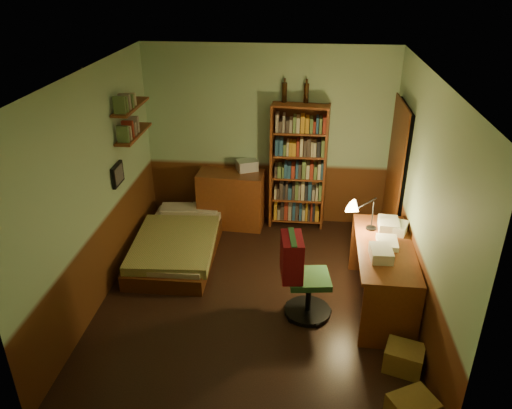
# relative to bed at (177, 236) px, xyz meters

# --- Properties ---
(floor) EXTENTS (3.50, 4.00, 0.02)m
(floor) POSITION_rel_bed_xyz_m (1.12, -0.87, -0.28)
(floor) COLOR black
(floor) RESTS_ON ground
(ceiling) EXTENTS (3.50, 4.00, 0.02)m
(ceiling) POSITION_rel_bed_xyz_m (1.12, -0.87, 2.34)
(ceiling) COLOR silver
(ceiling) RESTS_ON wall_back
(wall_back) EXTENTS (3.50, 0.02, 2.60)m
(wall_back) POSITION_rel_bed_xyz_m (1.12, 1.14, 1.03)
(wall_back) COLOR #94B68C
(wall_back) RESTS_ON ground
(wall_left) EXTENTS (0.02, 4.00, 2.60)m
(wall_left) POSITION_rel_bed_xyz_m (-0.64, -0.87, 1.03)
(wall_left) COLOR #94B68C
(wall_left) RESTS_ON ground
(wall_right) EXTENTS (0.02, 4.00, 2.60)m
(wall_right) POSITION_rel_bed_xyz_m (2.88, -0.87, 1.03)
(wall_right) COLOR #94B68C
(wall_right) RESTS_ON ground
(wall_front) EXTENTS (3.50, 0.02, 2.60)m
(wall_front) POSITION_rel_bed_xyz_m (1.12, -2.88, 1.03)
(wall_front) COLOR #94B68C
(wall_front) RESTS_ON ground
(doorway) EXTENTS (0.06, 0.90, 2.00)m
(doorway) POSITION_rel_bed_xyz_m (2.84, 0.43, 0.73)
(doorway) COLOR black
(doorway) RESTS_ON ground
(door_trim) EXTENTS (0.02, 0.98, 2.08)m
(door_trim) POSITION_rel_bed_xyz_m (2.80, 0.43, 0.73)
(door_trim) COLOR #48210D
(door_trim) RESTS_ON ground
(bed) EXTENTS (0.99, 1.84, 0.54)m
(bed) POSITION_rel_bed_xyz_m (0.00, 0.00, 0.00)
(bed) COLOR olive
(bed) RESTS_ON ground
(dresser) EXTENTS (0.97, 0.53, 0.84)m
(dresser) POSITION_rel_bed_xyz_m (0.60, 0.89, 0.15)
(dresser) COLOR brown
(dresser) RESTS_ON ground
(mini_stereo) EXTENTS (0.35, 0.31, 0.15)m
(mini_stereo) POSITION_rel_bed_xyz_m (0.82, 1.02, 0.64)
(mini_stereo) COLOR #B2B2B7
(mini_stereo) RESTS_ON dresser
(bookshelf) EXTENTS (0.81, 0.33, 1.83)m
(bookshelf) POSITION_rel_bed_xyz_m (1.57, 0.98, 0.64)
(bookshelf) COLOR brown
(bookshelf) RESTS_ON ground
(bottle_left) EXTENTS (0.08, 0.08, 0.26)m
(bottle_left) POSITION_rel_bed_xyz_m (1.33, 1.09, 1.69)
(bottle_left) COLOR black
(bottle_left) RESTS_ON bookshelf
(bottle_right) EXTENTS (0.09, 0.09, 0.26)m
(bottle_right) POSITION_rel_bed_xyz_m (1.63, 1.09, 1.69)
(bottle_right) COLOR black
(bottle_right) RESTS_ON bookshelf
(desk) EXTENTS (0.64, 1.49, 0.79)m
(desk) POSITION_rel_bed_xyz_m (2.56, -0.88, 0.12)
(desk) COLOR brown
(desk) RESTS_ON ground
(paper_stack) EXTENTS (0.27, 0.31, 0.10)m
(paper_stack) POSITION_rel_bed_xyz_m (2.74, -0.54, 0.57)
(paper_stack) COLOR silver
(paper_stack) RESTS_ON desk
(desk_lamp) EXTENTS (0.20, 0.20, 0.60)m
(desk_lamp) POSITION_rel_bed_xyz_m (2.44, -0.50, 0.82)
(desk_lamp) COLOR black
(desk_lamp) RESTS_ON desk
(office_chair) EXTENTS (0.58, 0.53, 1.05)m
(office_chair) POSITION_rel_bed_xyz_m (1.75, -1.11, 0.25)
(office_chair) COLOR #29572C
(office_chair) RESTS_ON ground
(red_jacket) EXTENTS (0.24, 0.41, 0.47)m
(red_jacket) POSITION_rel_bed_xyz_m (1.74, -0.88, 1.02)
(red_jacket) COLOR maroon
(red_jacket) RESTS_ON office_chair
(wall_shelf_lower) EXTENTS (0.20, 0.90, 0.03)m
(wall_shelf_lower) POSITION_rel_bed_xyz_m (-0.52, 0.23, 1.33)
(wall_shelf_lower) COLOR brown
(wall_shelf_lower) RESTS_ON wall_left
(wall_shelf_upper) EXTENTS (0.20, 0.90, 0.03)m
(wall_shelf_upper) POSITION_rel_bed_xyz_m (-0.52, 0.23, 1.68)
(wall_shelf_upper) COLOR brown
(wall_shelf_upper) RESTS_ON wall_left
(framed_picture) EXTENTS (0.04, 0.32, 0.26)m
(framed_picture) POSITION_rel_bed_xyz_m (-0.60, -0.27, 0.98)
(framed_picture) COLOR black
(framed_picture) RESTS_ON wall_left
(cardboard_box_b) EXTENTS (0.43, 0.39, 0.25)m
(cardboard_box_b) POSITION_rel_bed_xyz_m (2.68, -1.86, -0.15)
(cardboard_box_b) COLOR olive
(cardboard_box_b) RESTS_ON ground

